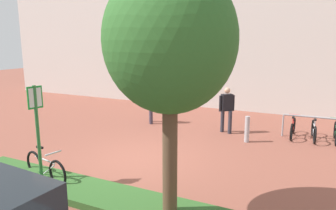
# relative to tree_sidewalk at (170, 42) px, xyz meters

# --- Properties ---
(ground_plane) EXTENTS (60.00, 60.00, 0.00)m
(ground_plane) POSITION_rel_tree_sidewalk_xyz_m (-2.16, 2.32, -3.37)
(ground_plane) COLOR brown
(building_facade) EXTENTS (28.00, 1.20, 10.00)m
(building_facade) POSITION_rel_tree_sidewalk_xyz_m (-2.16, 10.86, 1.63)
(building_facade) COLOR silver
(building_facade) RESTS_ON ground
(planter_strip) EXTENTS (7.00, 1.10, 0.16)m
(planter_strip) POSITION_rel_tree_sidewalk_xyz_m (-2.07, 0.04, -3.29)
(planter_strip) COLOR #336028
(planter_strip) RESTS_ON ground
(tree_sidewalk) EXTENTS (2.35, 2.35, 4.69)m
(tree_sidewalk) POSITION_rel_tree_sidewalk_xyz_m (0.00, 0.00, 0.00)
(tree_sidewalk) COLOR brown
(tree_sidewalk) RESTS_ON ground
(parking_sign_post) EXTENTS (0.11, 0.36, 2.40)m
(parking_sign_post) POSITION_rel_tree_sidewalk_xyz_m (-3.45, 0.04, -1.80)
(parking_sign_post) COLOR #2D7238
(parking_sign_post) RESTS_ON ground
(bike_at_sign) EXTENTS (1.66, 0.49, 0.86)m
(bike_at_sign) POSITION_rel_tree_sidewalk_xyz_m (-3.47, 0.19, -3.02)
(bike_at_sign) COLOR black
(bike_at_sign) RESTS_ON ground
(bike_rack_cluster) EXTENTS (2.11, 1.61, 0.83)m
(bike_rack_cluster) POSITION_rel_tree_sidewalk_xyz_m (2.34, 6.74, -3.02)
(bike_rack_cluster) COLOR #99999E
(bike_rack_cluster) RESTS_ON ground
(bollard_steel) EXTENTS (0.16, 0.16, 0.90)m
(bollard_steel) POSITION_rel_tree_sidewalk_xyz_m (0.30, 5.44, -2.92)
(bollard_steel) COLOR #ADADB2
(bollard_steel) RESTS_ON ground
(person_shirt_blue) EXTENTS (0.61, 0.44, 1.72)m
(person_shirt_blue) POSITION_rel_tree_sidewalk_xyz_m (-3.89, 6.27, -2.38)
(person_shirt_blue) COLOR #383342
(person_shirt_blue) RESTS_ON ground
(person_suited_navy) EXTENTS (0.49, 0.44, 1.72)m
(person_suited_navy) POSITION_rel_tree_sidewalk_xyz_m (-0.65, 6.23, -2.38)
(person_suited_navy) COLOR #2D2D38
(person_suited_navy) RESTS_ON ground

